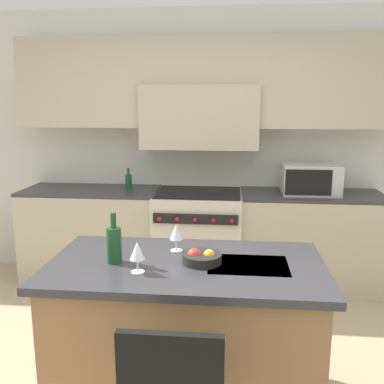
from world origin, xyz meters
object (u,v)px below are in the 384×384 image
object	(u,v)px
range_stove	(198,238)
oil_bottle_on_counter	(129,181)
wine_glass_far	(177,233)
wine_bottle	(114,244)
fruit_bowl	(201,257)
microwave	(310,179)
wine_glass_near	(137,252)

from	to	relation	value
range_stove	oil_bottle_on_counter	world-z (taller)	oil_bottle_on_counter
wine_glass_far	oil_bottle_on_counter	size ratio (longest dim) A/B	0.81
wine_bottle	oil_bottle_on_counter	bearing A→B (deg)	101.55
range_stove	fruit_bowl	size ratio (longest dim) A/B	4.21
range_stove	microwave	bearing A→B (deg)	1.01
wine_bottle	fruit_bowl	distance (m)	0.49
range_stove	oil_bottle_on_counter	xyz separation A→B (m)	(-0.71, 0.07, 0.55)
range_stove	wine_bottle	xyz separation A→B (m)	(-0.32, -1.82, 0.54)
wine_glass_near	wine_glass_far	world-z (taller)	same
wine_glass_far	wine_bottle	bearing A→B (deg)	-145.61
microwave	fruit_bowl	xyz separation A→B (m)	(-0.89, -1.79, -0.15)
oil_bottle_on_counter	fruit_bowl	bearing A→B (deg)	-64.64
fruit_bowl	oil_bottle_on_counter	size ratio (longest dim) A/B	1.06
range_stove	wine_glass_far	world-z (taller)	wine_glass_far
oil_bottle_on_counter	wine_glass_far	bearing A→B (deg)	-66.93
range_stove	microwave	distance (m)	1.22
wine_glass_far	microwave	bearing A→B (deg)	56.89
fruit_bowl	range_stove	bearing A→B (deg)	95.34
wine_glass_far	oil_bottle_on_counter	distance (m)	1.80
wine_glass_near	fruit_bowl	distance (m)	0.38
wine_glass_far	oil_bottle_on_counter	bearing A→B (deg)	113.07
wine_bottle	wine_glass_near	world-z (taller)	wine_bottle
range_stove	wine_glass_near	distance (m)	2.03
wine_glass_near	fruit_bowl	xyz separation A→B (m)	(0.32, 0.18, -0.08)
microwave	wine_glass_near	bearing A→B (deg)	-121.68
microwave	fruit_bowl	distance (m)	2.00
range_stove	oil_bottle_on_counter	bearing A→B (deg)	174.73
wine_bottle	range_stove	bearing A→B (deg)	79.99
wine_bottle	wine_glass_far	bearing A→B (deg)	34.39
fruit_bowl	oil_bottle_on_counter	bearing A→B (deg)	115.36
wine_bottle	oil_bottle_on_counter	world-z (taller)	wine_bottle
microwave	oil_bottle_on_counter	xyz separation A→B (m)	(-1.76, 0.05, -0.06)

